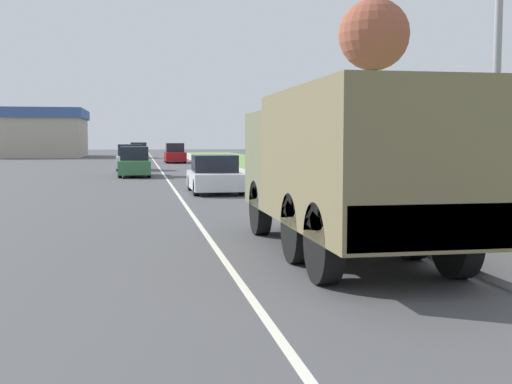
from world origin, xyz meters
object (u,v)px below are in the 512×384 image
object	(u,v)px
car_nearest_ahead	(215,176)
car_fourth_ahead	(175,154)
car_third_ahead	(130,159)
car_second_ahead	(135,163)
lamp_post	(488,12)
car_farthest_ahead	(139,151)
military_truck	(344,162)

from	to	relation	value
car_nearest_ahead	car_fourth_ahead	distance (m)	32.04
car_third_ahead	car_fourth_ahead	bearing A→B (deg)	74.08
car_nearest_ahead	car_second_ahead	size ratio (longest dim) A/B	0.93
car_third_ahead	lamp_post	xyz separation A→B (m)	(6.54, -33.52, 3.52)
car_nearest_ahead	car_second_ahead	world-z (taller)	car_second_ahead
car_nearest_ahead	car_fourth_ahead	bearing A→B (deg)	89.60
car_nearest_ahead	lamp_post	size ratio (longest dim) A/B	0.58
car_second_ahead	car_third_ahead	world-z (taller)	car_third_ahead
car_second_ahead	car_third_ahead	size ratio (longest dim) A/B	1.08
car_fourth_ahead	lamp_post	world-z (taller)	lamp_post
car_second_ahead	car_farthest_ahead	bearing A→B (deg)	89.61
car_third_ahead	military_truck	bearing A→B (deg)	-82.67
car_farthest_ahead	lamp_post	distance (m)	61.47
car_farthest_ahead	car_nearest_ahead	bearing A→B (deg)	-86.43
car_nearest_ahead	car_third_ahead	distance (m)	19.37
car_third_ahead	car_farthest_ahead	xyz separation A→B (m)	(0.57, 27.55, -0.01)
car_second_ahead	car_fourth_ahead	world-z (taller)	car_fourth_ahead
car_second_ahead	car_third_ahead	bearing A→B (deg)	92.54
car_nearest_ahead	car_second_ahead	xyz separation A→B (m)	(-3.15, 11.66, 0.07)
car_fourth_ahead	car_second_ahead	bearing A→B (deg)	-99.40
military_truck	car_farthest_ahead	size ratio (longest dim) A/B	1.87
military_truck	lamp_post	xyz separation A→B (m)	(2.33, -0.71, 2.62)
military_truck	car_fourth_ahead	size ratio (longest dim) A/B	1.51
car_second_ahead	car_third_ahead	distance (m)	7.40
car_fourth_ahead	car_farthest_ahead	xyz separation A→B (m)	(-3.14, 14.57, -0.01)
car_fourth_ahead	lamp_post	size ratio (longest dim) A/B	0.70
car_third_ahead	car_fourth_ahead	world-z (taller)	car_third_ahead
car_second_ahead	lamp_post	size ratio (longest dim) A/B	0.62
car_third_ahead	car_farthest_ahead	distance (m)	27.55
military_truck	car_third_ahead	bearing A→B (deg)	97.33
military_truck	car_farthest_ahead	world-z (taller)	military_truck
military_truck	car_third_ahead	size ratio (longest dim) A/B	1.82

